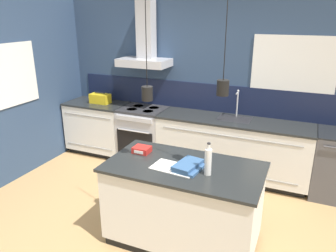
{
  "coord_description": "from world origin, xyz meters",
  "views": [
    {
      "loc": [
        1.46,
        -2.84,
        2.39
      ],
      "look_at": [
        -0.07,
        0.69,
        1.05
      ],
      "focal_mm": 35.0,
      "sensor_mm": 36.0,
      "label": 1
    }
  ],
  "objects_px": {
    "book_stack": "(188,166)",
    "yellow_toolbox": "(100,98)",
    "oven_range": "(144,135)",
    "red_supply_box": "(142,150)",
    "bottle_on_island": "(208,161)"
  },
  "relations": [
    {
      "from": "red_supply_box",
      "to": "oven_range",
      "type": "bearing_deg",
      "value": 117.21
    },
    {
      "from": "oven_range",
      "to": "book_stack",
      "type": "distance_m",
      "value": 2.3
    },
    {
      "from": "book_stack",
      "to": "yellow_toolbox",
      "type": "bearing_deg",
      "value": 142.06
    },
    {
      "from": "oven_range",
      "to": "red_supply_box",
      "type": "xyz_separation_m",
      "value": [
        0.81,
        -1.57,
        0.49
      ]
    },
    {
      "from": "bottle_on_island",
      "to": "yellow_toolbox",
      "type": "xyz_separation_m",
      "value": [
        -2.45,
        1.78,
        -0.06
      ]
    },
    {
      "from": "red_supply_box",
      "to": "bottle_on_island",
      "type": "bearing_deg",
      "value": -14.39
    },
    {
      "from": "oven_range",
      "to": "bottle_on_island",
      "type": "relative_size",
      "value": 2.77
    },
    {
      "from": "oven_range",
      "to": "bottle_on_island",
      "type": "bearing_deg",
      "value": -47.47
    },
    {
      "from": "bottle_on_island",
      "to": "yellow_toolbox",
      "type": "bearing_deg",
      "value": 144.0
    },
    {
      "from": "oven_range",
      "to": "red_supply_box",
      "type": "distance_m",
      "value": 1.83
    },
    {
      "from": "oven_range",
      "to": "book_stack",
      "type": "height_order",
      "value": "book_stack"
    },
    {
      "from": "book_stack",
      "to": "yellow_toolbox",
      "type": "distance_m",
      "value": 2.85
    },
    {
      "from": "bottle_on_island",
      "to": "book_stack",
      "type": "relative_size",
      "value": 0.9
    },
    {
      "from": "oven_range",
      "to": "book_stack",
      "type": "relative_size",
      "value": 2.5
    },
    {
      "from": "oven_range",
      "to": "yellow_toolbox",
      "type": "xyz_separation_m",
      "value": [
        -0.82,
        0.0,
        0.54
      ]
    }
  ]
}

